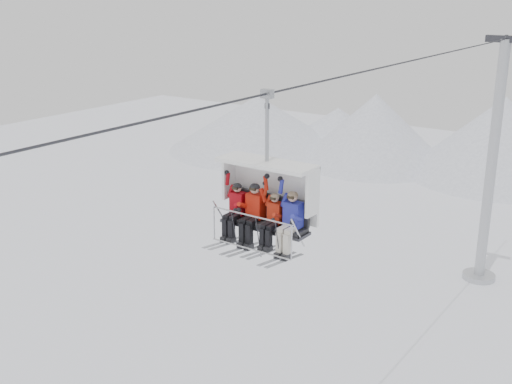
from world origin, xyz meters
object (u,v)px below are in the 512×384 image
Objects in this scene: lift_tower_right at (490,181)px; skier_far_left at (236,209)px; chairlift_carrier at (270,193)px; skier_far_right at (291,220)px; skier_center_right at (273,219)px; skier_center_left at (253,211)px.

skier_far_left is (-0.87, -21.70, 4.43)m from lift_tower_right.
lift_tower_right is at bearing 87.71° from skier_far_left.
chairlift_carrier reaches higher than skier_far_right.
lift_tower_right is 22.17m from skier_far_left.
skier_far_right reaches higher than skier_far_left.
skier_far_left is 1.71m from skier_far_right.
skier_center_right is (0.32, -0.32, -0.55)m from chairlift_carrier.
lift_tower_right reaches higher than chairlift_carrier.
chairlift_carrier is (0.00, -21.39, 4.95)m from lift_tower_right.
chairlift_carrier is at bearing 134.78° from skier_center_right.
skier_far_right is (1.15, -0.00, -0.00)m from skier_center_left.
skier_far_right is at bearing 2.06° from skier_center_right.
skier_far_left is at bearing -160.10° from chairlift_carrier.
chairlift_carrier is 1.02m from skier_far_right.
skier_far_left is 0.57m from skier_center_left.
skier_far_left is 0.96× the size of skier_far_right.
lift_tower_right reaches higher than skier_far_left.
chairlift_carrier reaches higher than skier_center_right.
lift_tower_right is 22.17m from skier_far_right.
skier_center_right is at bearing -0.43° from skier_far_left.
skier_center_right is (0.32, -21.71, 4.40)m from lift_tower_right.
skier_center_right is at bearing -177.94° from skier_far_right.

